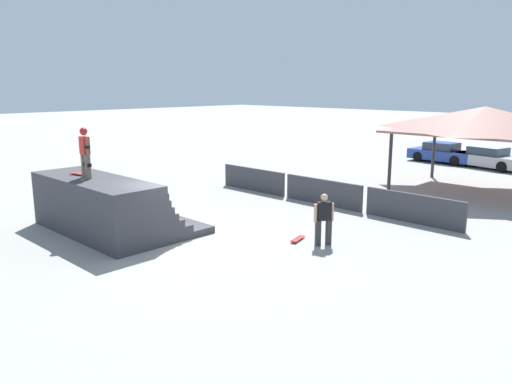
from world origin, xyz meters
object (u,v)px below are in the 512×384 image
(bystander_walking, at_px, (324,217))
(parked_car_silver, at_px, (489,158))
(skater_on_deck, at_px, (85,149))
(skateboard_on_deck, at_px, (80,174))
(skateboard_on_ground, at_px, (297,239))
(parked_car_blue, at_px, (442,153))

(bystander_walking, height_order, parked_car_silver, bystander_walking)
(bystander_walking, distance_m, parked_car_silver, 18.66)
(skater_on_deck, bearing_deg, skateboard_on_deck, -179.73)
(skater_on_deck, relative_size, skateboard_on_ground, 2.01)
(skater_on_deck, bearing_deg, skateboard_on_ground, 45.05)
(skater_on_deck, relative_size, parked_car_silver, 0.37)
(skater_on_deck, distance_m, bystander_walking, 7.92)
(parked_car_silver, bearing_deg, skateboard_on_ground, -75.66)
(skater_on_deck, xyz_separation_m, bystander_walking, (6.35, 4.35, -1.90))
(bystander_walking, relative_size, parked_car_blue, 0.39)
(bystander_walking, height_order, skateboard_on_ground, bystander_walking)
(skater_on_deck, height_order, parked_car_blue, skater_on_deck)
(skateboard_on_ground, bearing_deg, parked_car_silver, 166.29)
(skateboard_on_deck, relative_size, skateboard_on_ground, 1.04)
(skateboard_on_ground, relative_size, parked_car_silver, 0.18)
(bystander_walking, bearing_deg, parked_car_blue, -135.81)
(skater_on_deck, distance_m, parked_car_silver, 23.47)
(parked_car_blue, bearing_deg, skateboard_on_ground, -74.31)
(skateboard_on_ground, xyz_separation_m, parked_car_blue, (-3.92, 19.10, 0.54))
(parked_car_blue, bearing_deg, bystander_walking, -71.76)
(skater_on_deck, bearing_deg, parked_car_silver, 86.95)
(bystander_walking, distance_m, skateboard_on_ground, 1.21)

